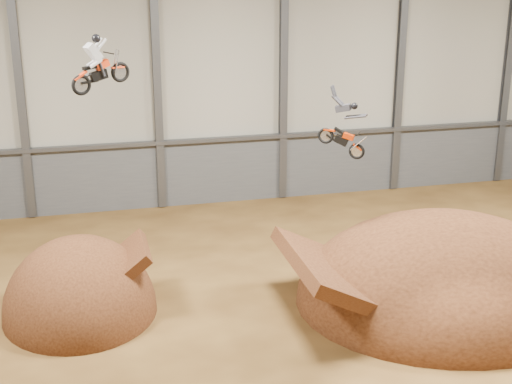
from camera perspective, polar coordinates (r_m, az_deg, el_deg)
The scene contains 13 objects.
floor at distance 25.85m, azimuth 4.01°, elevation -11.13°, with size 40.00×40.00×0.00m, color #462D12.
back_wall at distance 37.53m, azimuth -2.84°, elevation 9.46°, with size 40.00×0.10×14.00m, color #A9A595.
lower_band_back at distance 38.57m, azimuth -2.69°, elevation 1.70°, with size 39.80×0.18×3.50m, color #505257.
steel_rail at distance 37.96m, azimuth -2.69°, elevation 4.25°, with size 39.80×0.35×0.20m, color #47494F.
steel_column_1 at distance 36.76m, azimuth -18.42°, elevation 8.39°, with size 0.40×0.36×13.90m, color #47494F.
steel_column_2 at distance 36.85m, azimuth -7.94°, elevation 9.15°, with size 0.40×0.36×13.90m, color #47494F.
steel_column_3 at distance 38.12m, azimuth 2.21°, elevation 9.60°, with size 0.40×0.36×13.90m, color #47494F.
steel_column_4 at distance 40.46m, azimuth 11.45°, elevation 9.75°, with size 0.40×0.36×13.90m, color #47494F.
steel_column_5 at distance 43.70m, azimuth 19.51°, elevation 9.68°, with size 0.40×0.36×13.90m, color #47494F.
takeoff_ramp at distance 27.99m, azimuth -13.83°, elevation -9.24°, with size 5.69×6.56×5.69m, color #381B0E.
landing_ramp at distance 29.00m, azimuth 14.63°, elevation -8.30°, with size 11.50×10.17×6.63m, color #381B0E.
fmx_rider_a at distance 25.23m, azimuth -12.25°, elevation 10.36°, with size 2.21×0.84×2.00m, color red, non-canonical shape.
fmx_rider_b at distance 27.09m, azimuth 6.65°, elevation 5.56°, with size 2.54×0.73×2.18m, color #A92804, non-canonical shape.
Camera 1 is at (-7.14, -21.43, 12.57)m, focal length 50.00 mm.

